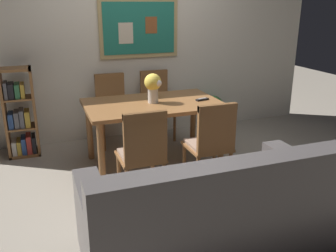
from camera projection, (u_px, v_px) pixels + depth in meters
ground_plane at (179, 180)px, 3.86m from camera, size 12.00×12.00×0.00m
wall_back_with_painting at (135, 40)px, 4.88m from camera, size 5.20×0.14×2.60m
dining_table at (153, 110)px, 4.07m from camera, size 1.48×0.93×0.73m
dining_chair_far_left at (112, 103)px, 4.73m from camera, size 0.40×0.41×0.91m
dining_chair_near_left at (143, 150)px, 3.24m from camera, size 0.40×0.41×0.91m
dining_chair_near_right at (211, 140)px, 3.48m from camera, size 0.40×0.41×0.91m
dining_chair_far_right at (156, 99)px, 4.95m from camera, size 0.40×0.41×0.91m
leather_couch at (210, 216)px, 2.64m from camera, size 1.80×0.84×0.84m
bookshelf at (20, 117)px, 4.36m from camera, size 0.36×0.28×1.07m
potted_ivy at (213, 111)px, 5.39m from camera, size 0.31×0.32×0.49m
flower_vase at (153, 85)px, 3.98m from camera, size 0.20×0.19×0.32m
tv_remote at (202, 99)px, 4.13m from camera, size 0.16×0.07×0.02m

